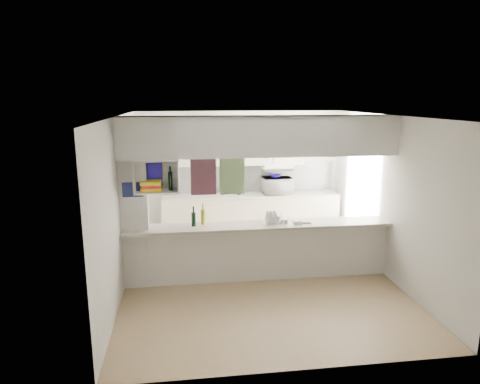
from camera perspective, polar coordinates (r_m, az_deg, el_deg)
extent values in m
plane|color=tan|center=(7.06, 2.49, -11.47)|extent=(4.80, 4.80, 0.00)
plane|color=white|center=(6.46, 2.71, 10.12)|extent=(4.80, 4.80, 0.00)
plane|color=silver|center=(8.96, -0.11, 2.43)|extent=(4.20, 0.00, 4.20)
plane|color=silver|center=(6.61, -15.64, -1.69)|extent=(0.00, 4.80, 4.80)
plane|color=silver|center=(7.30, 19.04, -0.58)|extent=(0.00, 4.80, 4.80)
cube|color=silver|center=(6.89, 2.53, -8.12)|extent=(4.20, 0.15, 0.88)
cube|color=#B9B2A2|center=(6.75, 2.56, -4.46)|extent=(4.20, 0.50, 0.04)
cube|color=white|center=(6.48, 2.69, 7.47)|extent=(4.20, 0.50, 0.60)
cube|color=silver|center=(6.58, -13.92, -1.64)|extent=(0.40, 0.18, 2.60)
cube|color=#191E4C|center=(6.43, -14.12, 0.31)|extent=(0.30, 0.01, 0.22)
cube|color=white|center=(6.49, -14.01, -1.68)|extent=(0.30, 0.01, 0.24)
cube|color=#2F1520|center=(6.68, -4.90, 2.22)|extent=(0.40, 0.02, 0.62)
cube|color=#1B7977|center=(6.72, -1.06, 2.32)|extent=(0.40, 0.02, 0.62)
cube|color=white|center=(6.41, -11.00, 0.06)|extent=(0.65, 0.35, 0.02)
cube|color=white|center=(6.32, -11.18, 4.27)|extent=(0.65, 0.35, 0.02)
cube|color=white|center=(6.52, -11.01, 2.41)|extent=(0.65, 0.02, 0.50)
cube|color=white|center=(6.39, -13.89, 2.06)|extent=(0.02, 0.35, 0.50)
cube|color=white|center=(6.35, -8.27, 2.24)|extent=(0.02, 0.35, 0.50)
cube|color=yellow|center=(6.40, -11.73, 0.37)|extent=(0.30, 0.24, 0.05)
cube|color=red|center=(6.39, -11.75, 0.81)|extent=(0.28, 0.22, 0.05)
cube|color=yellow|center=(6.38, -11.77, 1.25)|extent=(0.30, 0.24, 0.05)
cube|color=#160B7F|center=(6.49, -11.47, 2.34)|extent=(0.26, 0.02, 0.34)
cylinder|color=black|center=(6.37, -9.26, 1.46)|extent=(0.06, 0.06, 0.28)
cube|color=beige|center=(8.89, 1.43, -3.28)|extent=(3.60, 0.60, 0.90)
cube|color=#B9B2A2|center=(8.78, 1.45, -0.42)|extent=(3.60, 0.63, 0.03)
cube|color=silver|center=(8.99, 1.17, 1.94)|extent=(3.60, 0.03, 0.60)
cube|color=beige|center=(8.71, 0.04, 5.99)|extent=(2.62, 0.34, 0.72)
cube|color=white|center=(8.83, 4.94, 3.41)|extent=(0.60, 0.46, 0.12)
cube|color=silver|center=(8.61, 5.26, 2.94)|extent=(0.60, 0.02, 0.05)
imported|color=white|center=(8.85, 4.98, 0.85)|extent=(0.63, 0.44, 0.34)
imported|color=#160B7F|center=(8.83, 4.73, 2.13)|extent=(0.24, 0.24, 0.06)
cube|color=silver|center=(6.82, 4.48, -4.05)|extent=(0.42, 0.33, 0.01)
cylinder|color=white|center=(6.77, 3.73, -3.27)|extent=(0.04, 0.19, 0.19)
cylinder|color=white|center=(6.78, 4.19, -3.24)|extent=(0.04, 0.19, 0.19)
cylinder|color=white|center=(6.80, 4.65, -3.20)|extent=(0.04, 0.19, 0.19)
imported|color=white|center=(6.72, 4.92, -3.78)|extent=(0.17, 0.17, 0.11)
cylinder|color=black|center=(6.64, -6.21, -3.65)|extent=(0.07, 0.07, 0.22)
cylinder|color=black|center=(6.60, -6.24, -2.34)|extent=(0.03, 0.03, 0.10)
cylinder|color=olive|center=(6.72, -4.95, -3.36)|extent=(0.07, 0.07, 0.23)
cylinder|color=olive|center=(6.68, -4.97, -2.00)|extent=(0.03, 0.03, 0.10)
cylinder|color=silver|center=(6.82, 5.87, -3.84)|extent=(0.14, 0.14, 0.07)
cube|color=silver|center=(6.78, 7.71, -4.04)|extent=(0.14, 0.10, 0.06)
cube|color=black|center=(6.85, 8.85, -4.11)|extent=(0.14, 0.07, 0.01)
cylinder|color=black|center=(8.78, -0.15, 0.11)|extent=(0.09, 0.09, 0.13)
cube|color=brown|center=(8.76, -2.29, 0.34)|extent=(0.13, 0.12, 0.21)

